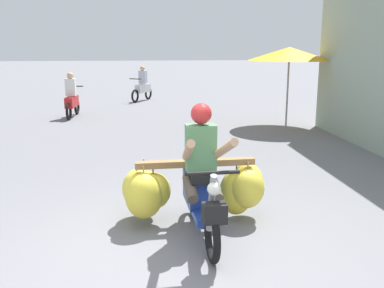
{
  "coord_description": "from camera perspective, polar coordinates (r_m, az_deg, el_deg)",
  "views": [
    {
      "loc": [
        -0.3,
        -4.08,
        2.21
      ],
      "look_at": [
        0.36,
        1.62,
        0.9
      ],
      "focal_mm": 40.55,
      "sensor_mm": 36.0,
      "label": 1
    }
  ],
  "objects": [
    {
      "name": "ground_plane",
      "position": [
        4.65,
        -2.22,
        -15.55
      ],
      "size": [
        120.0,
        120.0,
        0.0
      ],
      "primitive_type": "plane",
      "color": "slate"
    },
    {
      "name": "motorbike_main_loaded",
      "position": [
        5.39,
        -0.03,
        -5.74
      ],
      "size": [
        1.87,
        1.79,
        1.58
      ],
      "color": "black",
      "rests_on": "ground"
    },
    {
      "name": "motorbike_distant_ahead_left",
      "position": [
        17.72,
        -6.52,
        7.49
      ],
      "size": [
        0.9,
        1.46,
        1.4
      ],
      "color": "black",
      "rests_on": "ground"
    },
    {
      "name": "motorbike_distant_ahead_right",
      "position": [
        13.99,
        -15.53,
        5.68
      ],
      "size": [
        0.5,
        1.62,
        1.4
      ],
      "color": "black",
      "rests_on": "ground"
    },
    {
      "name": "market_umbrella_near_shop",
      "position": [
        12.22,
        12.68,
        11.5
      ],
      "size": [
        2.25,
        2.25,
        2.16
      ],
      "color": "#99999E",
      "rests_on": "ground"
    }
  ]
}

